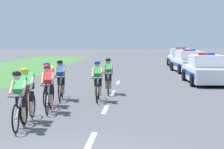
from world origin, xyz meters
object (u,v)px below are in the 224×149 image
object	(u,v)px
cyclist_fifth	(61,79)
police_car_second	(189,62)
cyclist_lead	(20,98)
cyclist_third	(48,87)
police_car_third	(180,58)
police_car_nearest	(206,70)
cyclist_seventh	(108,75)
cyclist_sixth	(98,80)
cyclist_fourth	(49,83)
cyclist_second	(28,93)

from	to	relation	value
cyclist_fifth	police_car_second	distance (m)	14.23
cyclist_lead	cyclist_third	size ratio (longest dim) A/B	1.00
cyclist_fifth	police_car_third	world-z (taller)	police_car_third
police_car_nearest	cyclist_seventh	bearing A→B (deg)	-139.17
cyclist_sixth	police_car_third	size ratio (longest dim) A/B	0.39
cyclist_third	cyclist_fourth	world-z (taller)	same
cyclist_seventh	police_car_third	distance (m)	17.21
police_car_third	police_car_second	bearing A→B (deg)	-89.98
cyclist_lead	cyclist_second	distance (m)	0.95
cyclist_third	cyclist_seventh	distance (m)	4.55
cyclist_lead	police_car_second	world-z (taller)	police_car_second
cyclist_fifth	police_car_nearest	bearing A→B (deg)	41.96
cyclist_lead	police_car_third	bearing A→B (deg)	74.22
police_car_second	police_car_nearest	bearing A→B (deg)	-90.01
cyclist_fifth	cyclist_sixth	distance (m)	1.49
police_car_nearest	police_car_third	bearing A→B (deg)	90.00
cyclist_third	cyclist_sixth	distance (m)	2.64
cyclist_second	police_car_second	size ratio (longest dim) A/B	0.38
cyclist_sixth	police_car_third	bearing A→B (deg)	74.89
cyclist_sixth	cyclist_third	bearing A→B (deg)	-120.39
cyclist_third	police_car_third	bearing A→B (deg)	73.06
cyclist_second	cyclist_third	size ratio (longest dim) A/B	1.00
cyclist_lead	cyclist_sixth	bearing A→B (deg)	71.56
cyclist_second	cyclist_fourth	distance (m)	2.60
cyclist_lead	cyclist_fifth	size ratio (longest dim) A/B	1.00
cyclist_fourth	cyclist_fifth	bearing A→B (deg)	83.77
cyclist_fifth	police_car_nearest	distance (m)	8.69
cyclist_fourth	cyclist_second	bearing A→B (deg)	-90.05
cyclist_seventh	cyclist_lead	bearing A→B (deg)	-105.07
cyclist_fourth	police_car_third	world-z (taller)	police_car_third
cyclist_second	police_car_third	bearing A→B (deg)	73.42
cyclist_second	cyclist_seventh	size ratio (longest dim) A/B	1.00
cyclist_sixth	police_car_nearest	xyz separation A→B (m)	(5.00, 6.11, -0.11)
cyclist_second	police_car_nearest	bearing A→B (deg)	55.96
cyclist_third	cyclist_second	bearing A→B (deg)	-101.02
cyclist_third	cyclist_fifth	distance (m)	2.58
cyclist_seventh	police_car_second	xyz separation A→B (m)	(4.77, 10.98, -0.11)
cyclist_third	police_car_nearest	world-z (taller)	police_car_nearest
cyclist_seventh	police_car_second	bearing A→B (deg)	66.54
cyclist_second	police_car_second	xyz separation A→B (m)	(6.61, 16.66, -0.11)
cyclist_fourth	police_car_third	size ratio (longest dim) A/B	0.39
cyclist_lead	cyclist_fourth	world-z (taller)	same
cyclist_lead	cyclist_fifth	xyz separation A→B (m)	(0.09, 4.93, 0.00)
cyclist_second	police_car_third	distance (m)	23.18
police_car_third	police_car_nearest	bearing A→B (deg)	-90.00
cyclist_second	cyclist_seventh	distance (m)	5.97
police_car_nearest	police_car_second	size ratio (longest dim) A/B	0.98
police_car_second	police_car_third	xyz separation A→B (m)	(-0.00, 5.56, 0.00)
cyclist_lead	police_car_second	size ratio (longest dim) A/B	0.38
cyclist_second	cyclist_sixth	distance (m)	4.02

